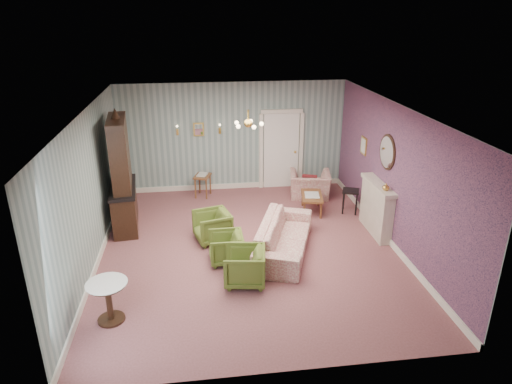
{
  "coord_description": "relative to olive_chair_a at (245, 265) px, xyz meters",
  "views": [
    {
      "loc": [
        -0.97,
        -8.3,
        4.63
      ],
      "look_at": [
        0.2,
        0.4,
        1.1
      ],
      "focal_mm": 32.07,
      "sensor_mm": 36.0,
      "label": 1
    }
  ],
  "objects": [
    {
      "name": "coffee_table",
      "position": [
        1.96,
        2.88,
        -0.14
      ],
      "size": [
        0.63,
        0.95,
        0.45
      ],
      "primitive_type": null,
      "rotation": [
        0.0,
        0.0,
        -0.17
      ],
      "color": "brown",
      "rests_on": "floor"
    },
    {
      "name": "wall_front",
      "position": [
        0.23,
        -2.27,
        1.08
      ],
      "size": [
        6.0,
        0.0,
        6.0
      ],
      "primitive_type": "plane",
      "rotation": [
        -1.57,
        0.0,
        0.0
      ],
      "color": "slate",
      "rests_on": "ground"
    },
    {
      "name": "olive_chair_b",
      "position": [
        -0.28,
        0.8,
        -0.04
      ],
      "size": [
        0.61,
        0.65,
        0.66
      ],
      "primitive_type": "imported",
      "rotation": [
        0.0,
        0.0,
        -1.56
      ],
      "color": "#526423",
      "rests_on": "floor"
    },
    {
      "name": "sconce_left",
      "position": [
        -1.22,
        4.67,
        1.33
      ],
      "size": [
        0.16,
        0.12,
        0.3
      ],
      "primitive_type": null,
      "color": "gold",
      "rests_on": "wall_back"
    },
    {
      "name": "nesting_table",
      "position": [
        -0.64,
        4.26,
        -0.05
      ],
      "size": [
        0.51,
        0.58,
        0.64
      ],
      "primitive_type": null,
      "rotation": [
        0.0,
        0.0,
        -0.31
      ],
      "color": "brown",
      "rests_on": "floor"
    },
    {
      "name": "floor",
      "position": [
        0.23,
        1.23,
        -0.37
      ],
      "size": [
        7.0,
        7.0,
        0.0
      ],
      "primitive_type": "plane",
      "color": "#8A5053",
      "rests_on": "ground"
    },
    {
      "name": "pedestal_table",
      "position": [
        -2.23,
        -0.8,
        -0.02
      ],
      "size": [
        0.73,
        0.73,
        0.7
      ],
      "primitive_type": null,
      "rotation": [
        0.0,
        0.0,
        -0.14
      ],
      "color": "black",
      "rests_on": "floor"
    },
    {
      "name": "wall_right",
      "position": [
        3.23,
        1.23,
        1.08
      ],
      "size": [
        0.0,
        7.0,
        7.0
      ],
      "primitive_type": "plane",
      "rotation": [
        1.57,
        0.0,
        -1.57
      ],
      "color": "slate",
      "rests_on": "ground"
    },
    {
      "name": "fireplace",
      "position": [
        3.09,
        1.63,
        0.21
      ],
      "size": [
        0.3,
        1.4,
        1.16
      ],
      "primitive_type": null,
      "color": "beige",
      "rests_on": "floor"
    },
    {
      "name": "sconce_right",
      "position": [
        -0.12,
        4.67,
        1.33
      ],
      "size": [
        0.16,
        0.12,
        0.3
      ],
      "primitive_type": null,
      "color": "gold",
      "rests_on": "wall_back"
    },
    {
      "name": "dresser",
      "position": [
        -2.42,
        2.69,
        0.96
      ],
      "size": [
        0.71,
        1.64,
        2.65
      ],
      "primitive_type": null,
      "rotation": [
        0.0,
        0.0,
        0.11
      ],
      "color": "black",
      "rests_on": "floor"
    },
    {
      "name": "olive_chair_c",
      "position": [
        -0.5,
        1.71,
        -0.0
      ],
      "size": [
        0.82,
        0.85,
        0.73
      ],
      "primitive_type": "imported",
      "rotation": [
        0.0,
        0.0,
        -1.31
      ],
      "color": "#526423",
      "rests_on": "floor"
    },
    {
      "name": "olive_chair_a",
      "position": [
        0.0,
        0.0,
        0.0
      ],
      "size": [
        0.77,
        0.81,
        0.74
      ],
      "primitive_type": "imported",
      "rotation": [
        0.0,
        0.0,
        -1.72
      ],
      "color": "#526423",
      "rests_on": "floor"
    },
    {
      "name": "wall_right_floral",
      "position": [
        3.21,
        1.23,
        1.08
      ],
      "size": [
        0.0,
        7.0,
        7.0
      ],
      "primitive_type": "plane",
      "rotation": [
        1.57,
        0.0,
        -1.57
      ],
      "color": "#B05874",
      "rests_on": "ground"
    },
    {
      "name": "gilt_mirror_back",
      "position": [
        -0.67,
        4.69,
        1.33
      ],
      "size": [
        0.28,
        0.06,
        0.36
      ],
      "primitive_type": null,
      "color": "gold",
      "rests_on": "wall_back"
    },
    {
      "name": "wall_left",
      "position": [
        -2.77,
        1.23,
        1.08
      ],
      "size": [
        0.0,
        7.0,
        7.0
      ],
      "primitive_type": "plane",
      "rotation": [
        1.57,
        0.0,
        1.57
      ],
      "color": "slate",
      "rests_on": "ground"
    },
    {
      "name": "chandelier",
      "position": [
        0.23,
        1.23,
        2.26
      ],
      "size": [
        0.56,
        0.56,
        0.36
      ],
      "primitive_type": null,
      "color": "gold",
      "rests_on": "ceiling"
    },
    {
      "name": "wingback_chair",
      "position": [
        2.15,
        3.83,
        0.08
      ],
      "size": [
        1.14,
        0.85,
        0.9
      ],
      "primitive_type": "imported",
      "rotation": [
        0.0,
        0.0,
        2.96
      ],
      "color": "#9C3F47",
      "rests_on": "floor"
    },
    {
      "name": "sofa_chintz",
      "position": [
        0.92,
        1.04,
        0.09
      ],
      "size": [
        1.42,
        2.42,
        0.91
      ],
      "primitive_type": "imported",
      "rotation": [
        0.0,
        0.0,
        1.23
      ],
      "color": "#9C3F47",
      "rests_on": "floor"
    },
    {
      "name": "ceiling",
      "position": [
        0.23,
        1.23,
        2.53
      ],
      "size": [
        7.0,
        7.0,
        0.0
      ],
      "primitive_type": "plane",
      "rotation": [
        3.14,
        0.0,
        0.0
      ],
      "color": "white",
      "rests_on": "ground"
    },
    {
      "name": "door",
      "position": [
        1.53,
        4.69,
        0.71
      ],
      "size": [
        1.12,
        0.12,
        2.16
      ],
      "primitive_type": null,
      "color": "white",
      "rests_on": "floor"
    },
    {
      "name": "side_table_black",
      "position": [
        2.88,
        2.73,
        -0.08
      ],
      "size": [
        0.5,
        0.5,
        0.58
      ],
      "primitive_type": null,
      "rotation": [
        0.0,
        0.0,
        -0.37
      ],
      "color": "black",
      "rests_on": "floor"
    },
    {
      "name": "mantel_vase",
      "position": [
        3.07,
        1.23,
        0.87
      ],
      "size": [
        0.15,
        0.15,
        0.15
      ],
      "primitive_type": "imported",
      "color": "gold",
      "rests_on": "fireplace"
    },
    {
      "name": "framed_print",
      "position": [
        3.2,
        2.98,
        1.23
      ],
      "size": [
        0.04,
        0.34,
        0.42
      ],
      "primitive_type": null,
      "color": "gold",
      "rests_on": "wall_right"
    },
    {
      "name": "burgundy_cushion",
      "position": [
        2.1,
        3.68,
        0.11
      ],
      "size": [
        0.41,
        0.28,
        0.39
      ],
      "primitive_type": "cube",
      "rotation": [
        0.17,
        0.0,
        -0.35
      ],
      "color": "maroon",
      "rests_on": "wingback_chair"
    },
    {
      "name": "wall_back",
      "position": [
        0.23,
        4.73,
        1.08
      ],
      "size": [
        6.0,
        0.0,
        6.0
      ],
      "primitive_type": "plane",
      "rotation": [
        1.57,
        0.0,
        0.0
      ],
      "color": "slate",
      "rests_on": "ground"
    },
    {
      "name": "oval_mirror",
      "position": [
        3.19,
        1.63,
        1.48
      ],
      "size": [
        0.04,
        0.76,
        0.84
      ],
      "primitive_type": null,
      "color": "white",
      "rests_on": "wall_right"
    }
  ]
}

